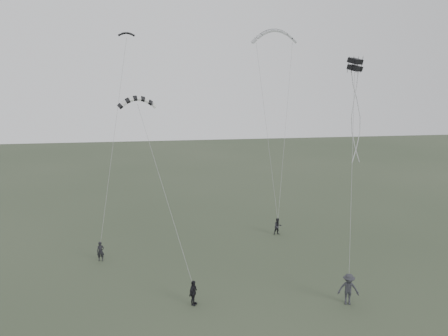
{
  "coord_description": "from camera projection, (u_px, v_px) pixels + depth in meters",
  "views": [
    {
      "loc": [
        -3.44,
        -26.19,
        13.39
      ],
      "look_at": [
        1.45,
        5.24,
        6.87
      ],
      "focal_mm": 35.0,
      "sensor_mm": 36.0,
      "label": 1
    }
  ],
  "objects": [
    {
      "name": "kite_striped",
      "position": [
        137.0,
        98.0,
        31.1
      ],
      "size": [
        2.78,
        1.31,
        1.25
      ],
      "primitive_type": null,
      "rotation": [
        0.35,
        0.0,
        0.12
      ],
      "color": "black",
      "rests_on": "flyer_center"
    },
    {
      "name": "kite_dark_small",
      "position": [
        126.0,
        33.0,
        35.84
      ],
      "size": [
        1.36,
        0.56,
        0.56
      ],
      "primitive_type": null,
      "rotation": [
        0.27,
        0.0,
        0.04
      ],
      "color": "black",
      "rests_on": "flyer_left"
    },
    {
      "name": "flyer_left",
      "position": [
        101.0,
        251.0,
        32.57
      ],
      "size": [
        0.54,
        0.36,
        1.48
      ],
      "primitive_type": "imported",
      "rotation": [
        0.0,
        0.0,
        0.01
      ],
      "color": "black",
      "rests_on": "ground"
    },
    {
      "name": "kite_box",
      "position": [
        355.0,
        64.0,
        28.45
      ],
      "size": [
        1.08,
        1.14,
        0.91
      ],
      "primitive_type": null,
      "rotation": [
        0.24,
        0.0,
        0.52
      ],
      "color": "black",
      "rests_on": "flyer_far"
    },
    {
      "name": "ground",
      "position": [
        214.0,
        287.0,
        28.56
      ],
      "size": [
        140.0,
        140.0,
        0.0
      ],
      "primitive_type": "plane",
      "color": "#35412C",
      "rests_on": "ground"
    },
    {
      "name": "kite_pale_large",
      "position": [
        274.0,
        31.0,
        39.4
      ],
      "size": [
        4.28,
        1.93,
        1.84
      ],
      "primitive_type": null,
      "rotation": [
        0.22,
        0.0,
        -0.16
      ],
      "color": "#ADB0B2",
      "rests_on": "flyer_right"
    },
    {
      "name": "flyer_right",
      "position": [
        278.0,
        226.0,
        38.07
      ],
      "size": [
        0.8,
        0.68,
        1.47
      ],
      "primitive_type": "imported",
      "rotation": [
        0.0,
        0.0,
        0.18
      ],
      "color": "#242429",
      "rests_on": "ground"
    },
    {
      "name": "flyer_far",
      "position": [
        348.0,
        289.0,
        26.24
      ],
      "size": [
        1.41,
        1.04,
        1.94
      ],
      "primitive_type": "imported",
      "rotation": [
        0.0,
        0.0,
        -0.28
      ],
      "color": "#2B2C31",
      "rests_on": "ground"
    },
    {
      "name": "flyer_center",
      "position": [
        193.0,
        293.0,
        26.19
      ],
      "size": [
        0.79,
        0.97,
        1.55
      ],
      "primitive_type": "imported",
      "rotation": [
        0.0,
        0.0,
        1.03
      ],
      "color": "black",
      "rests_on": "ground"
    }
  ]
}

